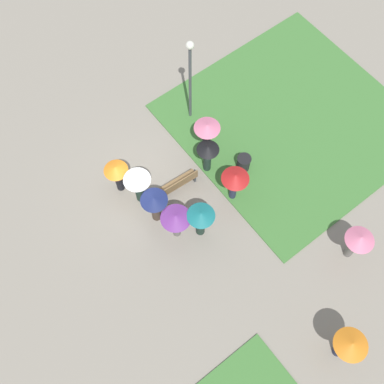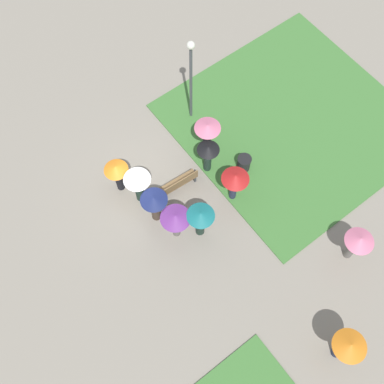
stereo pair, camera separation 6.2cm
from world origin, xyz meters
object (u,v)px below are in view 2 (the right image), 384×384
object	(u,v)px
lone_walker_mid_plaza	(348,347)
lamp_post	(191,72)
crowd_person_navy	(155,204)
crowd_person_purple	(176,220)
crowd_person_black	(208,154)
crowd_person_teal	(200,219)
crowd_person_red	(235,180)
trash_bin	(244,164)
crowd_person_pink	(207,132)
lone_walker_far_path	(358,243)
park_bench	(180,183)
crowd_person_orange	(117,172)
crowd_person_white	(138,183)

from	to	relation	value
lone_walker_mid_plaza	lamp_post	bearing A→B (deg)	-35.44
crowd_person_navy	crowd_person_purple	size ratio (longest dim) A/B	1.01
crowd_person_black	crowd_person_teal	world-z (taller)	crowd_person_teal
crowd_person_red	lone_walker_mid_plaza	xyz separation A→B (m)	(0.93, 6.95, -0.00)
crowd_person_navy	lone_walker_mid_plaza	distance (m)	8.34
crowd_person_teal	lone_walker_mid_plaza	size ratio (longest dim) A/B	0.93
trash_bin	crowd_person_red	distance (m)	1.77
crowd_person_pink	lone_walker_far_path	bearing A→B (deg)	2.60
crowd_person_purple	lamp_post	bearing A→B (deg)	-61.04
park_bench	crowd_person_teal	distance (m)	2.23
crowd_person_red	lone_walker_far_path	world-z (taller)	crowd_person_red
lamp_post	lone_walker_mid_plaza	world-z (taller)	lamp_post
crowd_person_red	crowd_person_navy	xyz separation A→B (m)	(2.97, -1.14, -0.25)
crowd_person_orange	park_bench	bearing A→B (deg)	9.51
crowd_person_purple	crowd_person_orange	xyz separation A→B (m)	(0.63, -3.01, -0.09)
park_bench	crowd_person_orange	bearing A→B (deg)	-34.77
crowd_person_black	lamp_post	bearing A→B (deg)	1.98
crowd_person_white	crowd_person_teal	distance (m)	2.81
lone_walker_far_path	lone_walker_mid_plaza	size ratio (longest dim) A/B	0.93
park_bench	crowd_person_orange	xyz separation A→B (m)	(1.90, -1.50, 0.84)
park_bench	crowd_person_purple	world-z (taller)	crowd_person_purple
crowd_person_black	lone_walker_far_path	size ratio (longest dim) A/B	0.98
crowd_person_teal	lone_walker_mid_plaza	bearing A→B (deg)	98.48
crowd_person_teal	lone_walker_mid_plaza	distance (m)	6.62
crowd_person_pink	lone_walker_far_path	xyz separation A→B (m)	(-1.47, 6.97, -0.01)
lone_walker_far_path	crowd_person_navy	bearing A→B (deg)	-173.56
lamp_post	crowd_person_pink	size ratio (longest dim) A/B	2.40
park_bench	crowd_person_pink	size ratio (longest dim) A/B	0.85
crowd_person_teal	lone_walker_far_path	bearing A→B (deg)	132.78
park_bench	lone_walker_far_path	xyz separation A→B (m)	(-3.46, 6.19, 0.92)
crowd_person_black	lone_walker_mid_plaza	world-z (taller)	lone_walker_mid_plaza
park_bench	crowd_person_white	bearing A→B (deg)	-18.36
trash_bin	crowd_person_orange	size ratio (longest dim) A/B	0.45
crowd_person_white	crowd_person_red	world-z (taller)	crowd_person_white
crowd_person_red	crowd_person_teal	bearing A→B (deg)	-122.93
trash_bin	lone_walker_mid_plaza	world-z (taller)	lone_walker_mid_plaza
trash_bin	crowd_person_pink	bearing A→B (deg)	-67.37
park_bench	crowd_person_orange	world-z (taller)	crowd_person_orange
crowd_person_red	lone_walker_far_path	bearing A→B (deg)	-21.31
crowd_person_teal	crowd_person_navy	world-z (taller)	crowd_person_teal
crowd_person_pink	crowd_person_navy	bearing A→B (deg)	-79.80
lamp_post	crowd_person_teal	bearing A→B (deg)	56.69
crowd_person_red	crowd_person_orange	xyz separation A→B (m)	(3.38, -3.10, -0.18)
crowd_person_black	crowd_person_orange	distance (m)	3.66
crowd_person_black	crowd_person_pink	size ratio (longest dim) A/B	0.93
trash_bin	crowd_person_teal	distance (m)	3.48
crowd_person_red	crowd_person_navy	world-z (taller)	crowd_person_red
crowd_person_red	crowd_person_navy	bearing A→B (deg)	-155.68
park_bench	crowd_person_white	size ratio (longest dim) A/B	0.86
crowd_person_teal	crowd_person_orange	world-z (taller)	crowd_person_teal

